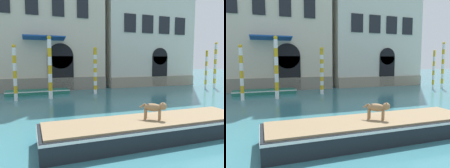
# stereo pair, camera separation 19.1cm
# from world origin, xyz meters

# --- Properties ---
(palazzo_right) EXTENTS (10.08, 6.13, 19.37)m
(palazzo_right) POSITION_xyz_m (10.68, 23.21, 9.67)
(palazzo_right) COLOR beige
(palazzo_right) RESTS_ON ground_plane
(boat_foreground) EXTENTS (7.57, 1.99, 0.69)m
(boat_foreground) POSITION_xyz_m (2.01, 6.33, 0.37)
(boat_foreground) COLOR black
(boat_foreground) RESTS_ON ground_plane
(dog_on_deck) EXTENTS (0.79, 0.65, 0.63)m
(dog_on_deck) POSITION_xyz_m (2.11, 6.26, 1.10)
(dog_on_deck) COLOR #997047
(dog_on_deck) RESTS_ON boat_foreground
(boat_moored_near_palazzo) EXTENTS (5.00, 1.62, 0.36)m
(boat_moored_near_palazzo) POSITION_xyz_m (-1.36, 18.60, 0.19)
(boat_moored_near_palazzo) COLOR #1E6651
(boat_moored_near_palazzo) RESTS_ON ground_plane
(mooring_pole_0) EXTENTS (0.25, 0.25, 3.84)m
(mooring_pole_0) POSITION_xyz_m (-2.89, 15.93, 1.94)
(mooring_pole_0) COLOR white
(mooring_pole_0) RESTS_ON ground_plane
(mooring_pole_1) EXTENTS (0.20, 0.20, 3.78)m
(mooring_pole_1) POSITION_xyz_m (14.13, 16.53, 1.91)
(mooring_pole_1) COLOR white
(mooring_pole_1) RESTS_ON ground_plane
(mooring_pole_2) EXTENTS (0.29, 0.29, 3.85)m
(mooring_pole_2) POSITION_xyz_m (3.10, 17.14, 1.95)
(mooring_pole_2) COLOR white
(mooring_pole_2) RESTS_ON ground_plane
(mooring_pole_3) EXTENTS (0.25, 0.25, 4.59)m
(mooring_pole_3) POSITION_xyz_m (15.42, 16.70, 2.32)
(mooring_pole_3) COLOR white
(mooring_pole_3) RESTS_ON ground_plane
(mooring_pole_4) EXTENTS (0.29, 0.29, 4.50)m
(mooring_pole_4) POSITION_xyz_m (-0.59, 15.88, 2.27)
(mooring_pole_4) COLOR white
(mooring_pole_4) RESTS_ON ground_plane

